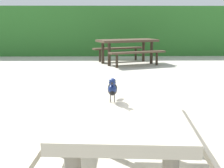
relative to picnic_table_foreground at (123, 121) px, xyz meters
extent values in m
cube|color=#2D6B28|center=(0.32, 10.33, 0.36)|extent=(28.00, 2.29, 1.83)
cube|color=#B2A893|center=(0.00, 0.00, 0.15)|extent=(0.88, 1.85, 0.07)
cylinder|color=slate|center=(-0.22, 0.72, -0.22)|extent=(0.09, 0.09, 0.67)
cylinder|color=slate|center=(0.31, 0.68, -0.22)|extent=(0.09, 0.09, 0.67)
cube|color=#B2A893|center=(-0.70, 0.05, -0.14)|extent=(0.40, 1.73, 0.05)
cylinder|color=slate|center=(-0.65, 0.69, -0.36)|extent=(0.07, 0.07, 0.39)
cube|color=#B2A893|center=(0.70, -0.05, -0.14)|extent=(0.40, 1.73, 0.05)
cylinder|color=slate|center=(0.74, 0.59, -0.36)|extent=(0.07, 0.07, 0.39)
ellipsoid|color=black|center=(-0.08, -0.13, 0.28)|extent=(0.08, 0.15, 0.09)
ellipsoid|color=navy|center=(-0.09, -0.17, 0.29)|extent=(0.06, 0.07, 0.06)
sphere|color=navy|center=(-0.09, -0.19, 0.34)|extent=(0.05, 0.05, 0.05)
sphere|color=#EAE08C|center=(-0.07, -0.20, 0.35)|extent=(0.01, 0.01, 0.01)
sphere|color=#EAE08C|center=(-0.11, -0.20, 0.35)|extent=(0.01, 0.01, 0.01)
cone|color=black|center=(-0.09, -0.23, 0.34)|extent=(0.02, 0.03, 0.02)
cube|color=black|center=(-0.08, -0.01, 0.27)|extent=(0.04, 0.10, 0.04)
cylinder|color=#47423D|center=(-0.07, -0.14, 0.21)|extent=(0.01, 0.01, 0.05)
cylinder|color=#47423D|center=(-0.10, -0.14, 0.21)|extent=(0.01, 0.01, 0.05)
cube|color=#473828|center=(0.54, 7.21, 0.15)|extent=(1.95, 1.35, 0.07)
cylinder|color=#2E241A|center=(1.29, 7.21, -0.22)|extent=(0.09, 0.09, 0.67)
cylinder|color=#2E241A|center=(1.10, 7.71, -0.22)|extent=(0.09, 0.09, 0.67)
cylinder|color=#2E241A|center=(-0.02, 6.71, -0.22)|extent=(0.09, 0.09, 0.67)
cylinder|color=#2E241A|center=(-0.21, 7.21, -0.22)|extent=(0.09, 0.09, 0.67)
cube|color=#473828|center=(0.79, 6.55, -0.14)|extent=(1.70, 0.87, 0.05)
cylinder|color=#2E241A|center=(1.39, 6.78, -0.36)|extent=(0.07, 0.07, 0.39)
cylinder|color=#2E241A|center=(0.19, 6.33, -0.36)|extent=(0.07, 0.07, 0.39)
cube|color=#473828|center=(0.29, 7.86, -0.14)|extent=(1.70, 0.87, 0.05)
cylinder|color=#2E241A|center=(0.89, 8.09, -0.36)|extent=(0.07, 0.07, 0.39)
cylinder|color=#2E241A|center=(-0.31, 7.64, -0.36)|extent=(0.07, 0.07, 0.39)
camera|label=1|loc=(-0.13, -2.24, 0.75)|focal=49.34mm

